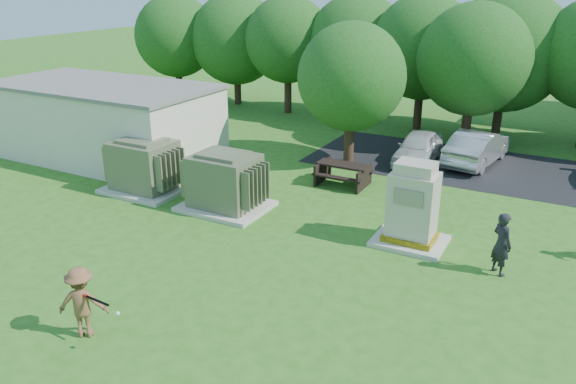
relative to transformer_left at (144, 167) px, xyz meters
The scene contains 14 objects.
ground 7.96m from the transformer_left, 34.70° to the right, with size 120.00×120.00×0.00m, color #2D6619.
service_building 5.19m from the transformer_left, 150.95° to the left, with size 10.00×5.00×3.20m, color beige.
service_building_roof 5.64m from the transformer_left, 150.95° to the left, with size 10.20×5.20×0.15m, color slate.
parking_strip 16.25m from the transformer_left, 33.69° to the left, with size 20.00×6.00×0.01m, color #232326.
transformer_left is the anchor object (origin of this frame).
transformer_right 3.70m from the transformer_left, ahead, with size 3.00×2.40×2.07m.
generator_cabinet 10.33m from the transformer_left, ahead, with size 2.16×1.77×2.64m.
picnic_table 7.69m from the transformer_left, 33.16° to the left, with size 2.05×1.53×0.88m.
batter 9.38m from the transformer_left, 56.63° to the right, with size 1.13×0.65×1.74m, color brown.
person_by_generator 13.05m from the transformer_left, ahead, with size 0.66×0.44×1.82m, color black.
car_white 11.78m from the transformer_left, 45.76° to the left, with size 1.60×3.99×1.36m, color silver.
car_silver_a 14.20m from the transformer_left, 42.09° to the left, with size 1.59×4.55×1.50m, color #A6A6AB.
batting_equipment 9.81m from the transformer_left, 54.08° to the right, with size 1.34×0.25×0.09m.
tree_row 16.56m from the transformer_left, 59.50° to the left, with size 41.30×13.30×7.30m.
Camera 1 is at (7.96, -10.74, 7.78)m, focal length 35.00 mm.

